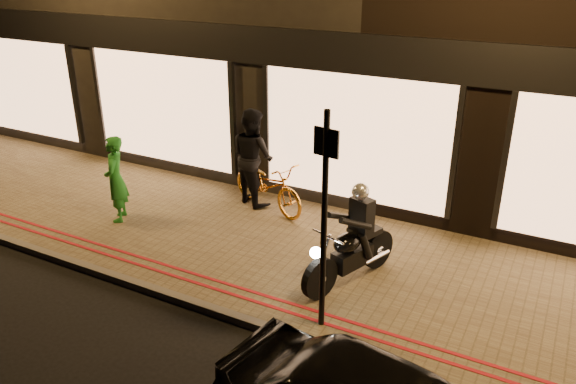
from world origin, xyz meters
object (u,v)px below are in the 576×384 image
Objects in this scene: sign_post at (324,213)px; bicycle_gold at (268,185)px; motorcycle at (352,245)px; person_green at (116,179)px.

bicycle_gold is (-2.48, 2.88, -1.18)m from sign_post.
motorcycle is 0.98× the size of bicycle_gold.
bicycle_gold is 1.17× the size of person_green.
bicycle_gold is at bearing 165.25° from motorcycle.
person_green is at bearing -159.60° from motorcycle.
person_green is (-4.73, 1.16, -0.86)m from sign_post.
sign_post is at bearing -67.38° from motorcycle.
sign_post reaches higher than person_green.
sign_post is 3.98m from bicycle_gold.
bicycle_gold is 2.85m from person_green.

